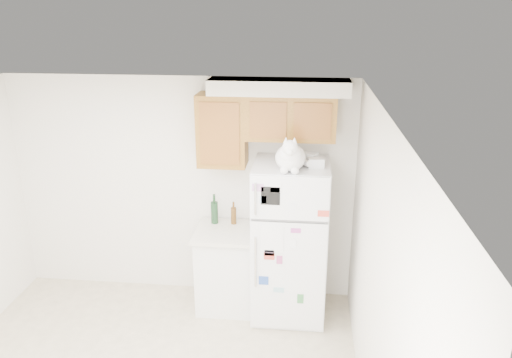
# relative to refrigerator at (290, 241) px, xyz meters

# --- Properties ---
(room_shell) EXTENTS (3.84, 4.04, 2.52)m
(room_shell) POSITION_rel_refrigerator_xyz_m (-1.10, -1.36, 0.82)
(room_shell) COLOR silver
(room_shell) RESTS_ON ground_plane
(refrigerator) EXTENTS (0.76, 0.78, 1.70)m
(refrigerator) POSITION_rel_refrigerator_xyz_m (0.00, 0.00, 0.00)
(refrigerator) COLOR white
(refrigerator) RESTS_ON ground_plane
(base_counter) EXTENTS (0.64, 0.64, 0.92)m
(base_counter) POSITION_rel_refrigerator_xyz_m (-0.69, 0.07, -0.39)
(base_counter) COLOR white
(base_counter) RESTS_ON ground_plane
(cat) EXTENTS (0.35, 0.52, 0.37)m
(cat) POSITION_rel_refrigerator_xyz_m (-0.01, -0.20, 0.99)
(cat) COLOR white
(cat) RESTS_ON refrigerator
(storage_box_back) EXTENTS (0.22, 0.19, 0.10)m
(storage_box_back) POSITION_rel_refrigerator_xyz_m (0.15, 0.08, 0.90)
(storage_box_back) COLOR white
(storage_box_back) RESTS_ON refrigerator
(storage_box_front) EXTENTS (0.16, 0.12, 0.09)m
(storage_box_front) POSITION_rel_refrigerator_xyz_m (0.24, -0.07, 0.89)
(storage_box_front) COLOR white
(storage_box_front) RESTS_ON refrigerator
(bottle_green) EXTENTS (0.08, 0.08, 0.33)m
(bottle_green) POSITION_rel_refrigerator_xyz_m (-0.84, 0.23, 0.24)
(bottle_green) COLOR #19381E
(bottle_green) RESTS_ON base_counter
(bottle_amber) EXTENTS (0.06, 0.06, 0.26)m
(bottle_amber) POSITION_rel_refrigerator_xyz_m (-0.63, 0.24, 0.20)
(bottle_amber) COLOR #593814
(bottle_amber) RESTS_ON base_counter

